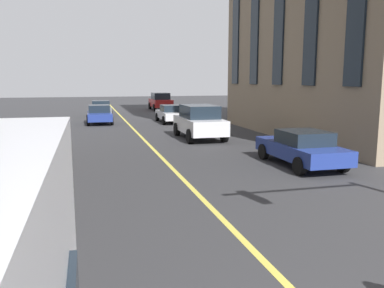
% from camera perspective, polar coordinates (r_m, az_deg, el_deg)
% --- Properties ---
extents(lane_centre_line, '(80.00, 0.16, 0.01)m').
position_cam_1_polar(lane_centre_line, '(21.63, -6.68, 0.42)').
color(lane_centre_line, '#D8C64C').
rests_on(lane_centre_line, ground_plane).
extents(car_white_parked_b, '(4.40, 1.95, 1.37)m').
position_cam_1_polar(car_white_parked_b, '(30.99, -2.93, 4.39)').
color(car_white_parked_b, silver).
rests_on(car_white_parked_b, ground_plane).
extents(car_blue_parked_a, '(3.90, 1.89, 1.40)m').
position_cam_1_polar(car_blue_parked_a, '(30.96, -13.12, 4.15)').
color(car_blue_parked_a, navy).
rests_on(car_blue_parked_a, ground_plane).
extents(car_blue_near, '(4.40, 1.95, 1.37)m').
position_cam_1_polar(car_blue_near, '(15.82, 15.39, -0.50)').
color(car_blue_near, navy).
rests_on(car_blue_near, ground_plane).
extents(car_grey_mid, '(3.90, 1.89, 1.40)m').
position_cam_1_polar(car_grey_mid, '(37.56, -12.91, 5.00)').
color(car_grey_mid, slate).
rests_on(car_grey_mid, ground_plane).
extents(car_red_far, '(4.70, 2.14, 1.88)m').
position_cam_1_polar(car_red_far, '(44.17, -4.53, 6.13)').
color(car_red_far, '#B21E1E').
rests_on(car_red_far, ground_plane).
extents(car_white_trailing, '(4.70, 2.14, 1.88)m').
position_cam_1_polar(car_white_trailing, '(22.32, 1.05, 3.24)').
color(car_white_trailing, silver).
rests_on(car_white_trailing, ground_plane).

